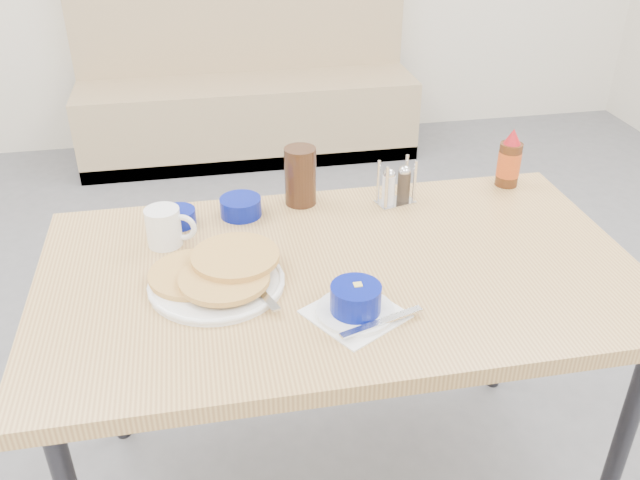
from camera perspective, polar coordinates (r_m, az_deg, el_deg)
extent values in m
cube|color=tan|center=(4.03, -6.01, 10.23)|extent=(1.90, 0.55, 0.45)
cube|color=tan|center=(4.10, -6.72, 17.77)|extent=(1.90, 0.12, 1.00)
cube|color=#2D2D33|center=(4.10, -5.87, 7.81)|extent=(1.90, 0.55, 0.08)
cube|color=tan|center=(1.60, 1.72, -2.88)|extent=(1.40, 0.80, 0.04)
cylinder|color=#2D2D33|center=(1.84, 23.87, -16.01)|extent=(0.04, 0.04, 0.72)
cylinder|color=#2D2D33|center=(2.08, -17.58, -8.46)|extent=(0.04, 0.04, 0.72)
cylinder|color=#2D2D33|center=(2.25, 15.44, -4.77)|extent=(0.04, 0.04, 0.72)
cylinder|color=white|center=(1.54, -8.69, -3.59)|extent=(0.30, 0.30, 0.02)
cylinder|color=#E6AD56|center=(1.55, -10.62, -2.82)|extent=(0.20, 0.20, 0.01)
cylinder|color=#E6AD56|center=(1.50, -8.06, -3.24)|extent=(0.20, 0.20, 0.01)
cylinder|color=#E6AD56|center=(1.55, -7.15, -1.39)|extent=(0.20, 0.20, 0.01)
cube|color=silver|center=(1.47, -4.85, -4.56)|extent=(0.06, 0.13, 0.01)
cylinder|color=white|center=(1.70, -13.03, 1.08)|extent=(0.09, 0.09, 0.10)
cylinder|color=black|center=(1.68, -13.21, 2.36)|extent=(0.07, 0.07, 0.00)
torus|color=white|center=(1.68, -11.51, 1.04)|extent=(0.07, 0.03, 0.07)
cube|color=white|center=(1.44, 2.98, -6.23)|extent=(0.24, 0.24, 0.00)
cylinder|color=white|center=(1.43, 2.99, -6.01)|extent=(0.17, 0.17, 0.01)
cylinder|color=#05127F|center=(1.41, 3.03, -4.90)|extent=(0.11, 0.11, 0.06)
cylinder|color=white|center=(1.40, 3.05, -4.13)|extent=(0.10, 0.10, 0.01)
cube|color=#F4DB60|center=(1.40, 3.21, -3.86)|extent=(0.02, 0.02, 0.01)
cube|color=silver|center=(1.40, 5.24, -6.87)|extent=(0.19, 0.08, 0.00)
cylinder|color=#05127F|center=(1.79, -11.87, 1.90)|extent=(0.09, 0.09, 0.04)
cylinder|color=#05127F|center=(1.81, -6.69, 2.80)|extent=(0.11, 0.11, 0.05)
cylinder|color=#341D10|center=(1.83, -1.66, 5.41)|extent=(0.09, 0.09, 0.16)
cube|color=silver|center=(1.88, 6.35, 3.20)|extent=(0.12, 0.09, 0.00)
cylinder|color=silver|center=(1.81, 5.63, 4.40)|extent=(0.01, 0.01, 0.12)
cylinder|color=silver|center=(1.86, 7.98, 4.90)|extent=(0.01, 0.01, 0.12)
cylinder|color=silver|center=(1.85, 4.93, 4.95)|extent=(0.01, 0.01, 0.12)
cylinder|color=silver|center=(1.89, 7.26, 5.43)|extent=(0.01, 0.01, 0.12)
cylinder|color=silver|center=(1.85, 5.78, 4.25)|extent=(0.04, 0.04, 0.08)
cylinder|color=#3F3326|center=(1.87, 7.06, 4.53)|extent=(0.04, 0.04, 0.08)
cylinder|color=#47230F|center=(2.02, 15.61, 6.15)|extent=(0.06, 0.06, 0.13)
cylinder|color=#D45E18|center=(2.02, 15.62, 6.22)|extent=(0.07, 0.07, 0.07)
cone|color=#AD1017|center=(1.99, 15.95, 8.40)|extent=(0.05, 0.05, 0.04)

